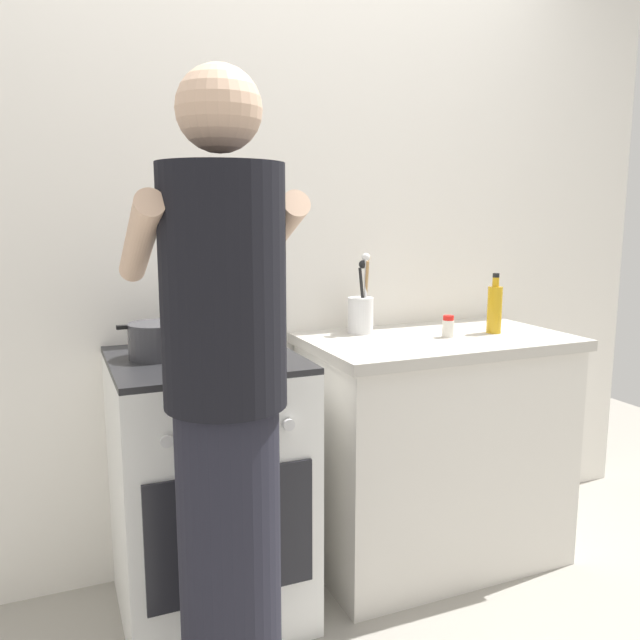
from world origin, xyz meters
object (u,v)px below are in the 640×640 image
object	(u,v)px
pot	(158,340)
mixing_bowl	(241,337)
utensil_crock	(361,311)
stove_range	(208,486)
spice_bottle	(448,327)
oil_bottle	(495,308)
person	(226,420)

from	to	relation	value
pot	mixing_bowl	world-z (taller)	pot
pot	utensil_crock	distance (m)	0.81
pot	mixing_bowl	xyz separation A→B (m)	(0.28, 0.01, -0.01)
stove_range	mixing_bowl	world-z (taller)	mixing_bowl
pot	spice_bottle	size ratio (longest dim) A/B	3.06
mixing_bowl	spice_bottle	xyz separation A→B (m)	(0.79, -0.08, -0.00)
pot	oil_bottle	xyz separation A→B (m)	(1.28, -0.07, 0.04)
pot	oil_bottle	world-z (taller)	oil_bottle
utensil_crock	mixing_bowl	bearing A→B (deg)	-166.40
stove_range	oil_bottle	world-z (taller)	oil_bottle
stove_range	person	bearing A→B (deg)	-97.36
pot	spice_bottle	bearing A→B (deg)	-3.80
spice_bottle	person	distance (m)	1.12
pot	person	bearing A→B (deg)	-83.23
stove_range	mixing_bowl	size ratio (longest dim) A/B	3.08
pot	oil_bottle	distance (m)	1.28
person	utensil_crock	bearing A→B (deg)	44.63
stove_range	utensil_crock	world-z (taller)	utensil_crock
oil_bottle	person	bearing A→B (deg)	-156.74
oil_bottle	pot	bearing A→B (deg)	177.01
spice_bottle	oil_bottle	bearing A→B (deg)	1.05
pot	oil_bottle	bearing A→B (deg)	-2.99
stove_range	spice_bottle	xyz separation A→B (m)	(0.93, -0.03, 0.49)
spice_bottle	stove_range	bearing A→B (deg)	178.28
stove_range	oil_bottle	bearing A→B (deg)	-1.20
oil_bottle	person	distance (m)	1.32
mixing_bowl	spice_bottle	world-z (taller)	spice_bottle
pot	utensil_crock	xyz separation A→B (m)	(0.80, 0.13, 0.03)
mixing_bowl	utensil_crock	distance (m)	0.54
stove_range	person	xyz separation A→B (m)	(-0.07, -0.54, 0.41)
utensil_crock	spice_bottle	world-z (taller)	utensil_crock
stove_range	utensil_crock	size ratio (longest dim) A/B	2.88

